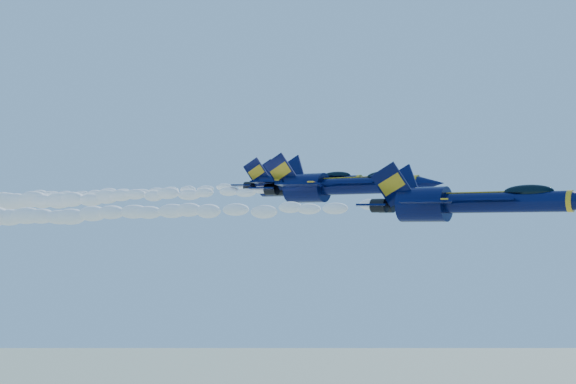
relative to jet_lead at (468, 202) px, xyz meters
The scene contains 6 objects.
jet_lead is the anchor object (origin of this frame).
smoke_trail_jet_lead 34.93m from the jet_lead, behind, with size 55.33×2.30×2.07m, color white.
jet_second 20.01m from the jet_lead, 146.46° to the left, with size 18.48×15.16×6.87m.
smoke_trail_jet_second 53.32m from the jet_lead, 168.10° to the left, with size 55.33×2.50×2.25m, color white.
jet_third 27.12m from the jet_lead, 147.93° to the left, with size 15.61×12.81×5.80m.
smoke_trail_jet_third 59.02m from the jet_lead, 165.94° to the left, with size 55.33×2.11×1.90m, color white.
Camera 1 is at (42.14, -69.58, 149.00)m, focal length 50.00 mm.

